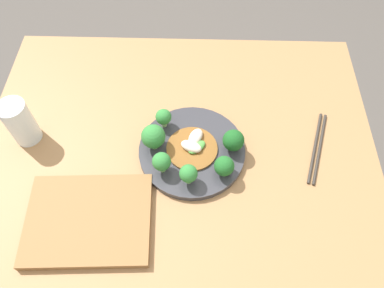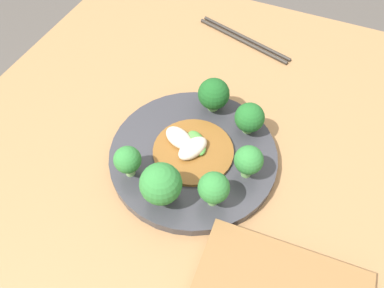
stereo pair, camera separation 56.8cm
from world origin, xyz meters
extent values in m
cube|color=olive|center=(0.00, 0.00, 0.39)|extent=(0.99, 0.82, 0.77)
cylinder|color=#333338|center=(0.04, 0.00, 0.78)|extent=(0.26, 0.26, 0.02)
cylinder|color=#89B76B|center=(-0.04, 0.07, 0.80)|extent=(0.01, 0.01, 0.02)
sphere|color=#2D7533|center=(-0.04, 0.07, 0.82)|extent=(0.04, 0.04, 0.04)
cylinder|color=#7AAD5B|center=(-0.06, 0.01, 0.80)|extent=(0.02, 0.02, 0.02)
sphere|color=#2D7533|center=(-0.06, 0.01, 0.83)|extent=(0.06, 0.06, 0.06)
cylinder|color=#70A356|center=(-0.03, -0.06, 0.80)|extent=(0.02, 0.02, 0.02)
sphere|color=#2D7533|center=(-0.03, -0.06, 0.83)|extent=(0.04, 0.04, 0.04)
cylinder|color=#7AAD5B|center=(0.13, 0.01, 0.79)|extent=(0.02, 0.02, 0.01)
sphere|color=#19511E|center=(0.13, 0.01, 0.82)|extent=(0.05, 0.05, 0.05)
cylinder|color=#70A356|center=(0.11, -0.06, 0.79)|extent=(0.02, 0.02, 0.01)
sphere|color=#1E5B23|center=(0.11, -0.06, 0.82)|extent=(0.05, 0.05, 0.05)
cylinder|color=#70A356|center=(0.03, -0.09, 0.80)|extent=(0.01, 0.01, 0.02)
sphere|color=#2D7533|center=(0.03, -0.09, 0.83)|extent=(0.04, 0.04, 0.04)
cylinder|color=brown|center=(0.04, 0.00, 0.79)|extent=(0.13, 0.13, 0.01)
ellipsoid|color=#4C933D|center=(0.05, 0.00, 0.80)|extent=(0.06, 0.05, 0.01)
ellipsoid|color=beige|center=(0.03, 0.00, 0.80)|extent=(0.06, 0.05, 0.02)
ellipsoid|color=beige|center=(0.04, 0.03, 0.80)|extent=(0.05, 0.06, 0.02)
cylinder|color=#2D2823|center=(0.34, 0.02, 0.77)|extent=(0.07, 0.21, 0.01)
cylinder|color=#2D2823|center=(0.35, 0.02, 0.77)|extent=(0.07, 0.21, 0.01)
camera|label=1|loc=(0.05, -0.48, 1.57)|focal=35.00mm
camera|label=2|loc=(-0.28, -0.13, 1.26)|focal=35.00mm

